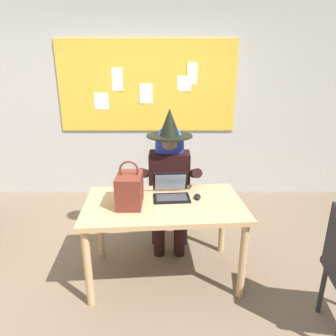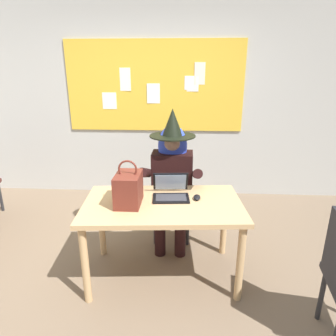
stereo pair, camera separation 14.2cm
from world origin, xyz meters
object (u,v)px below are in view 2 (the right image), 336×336
(chair_at_desk, at_px, (172,192))
(computer_mouse, at_px, (197,197))
(desk_main, at_px, (163,212))
(handbag, at_px, (128,189))
(laptop, at_px, (171,192))
(person_costumed, at_px, (172,171))

(chair_at_desk, height_order, computer_mouse, chair_at_desk)
(desk_main, xyz_separation_m, handbag, (-0.28, -0.04, 0.22))
(laptop, xyz_separation_m, computer_mouse, (0.23, -0.04, -0.03))
(computer_mouse, distance_m, handbag, 0.59)
(desk_main, bearing_deg, chair_at_desk, 86.19)
(computer_mouse, height_order, handbag, handbag)
(person_costumed, bearing_deg, chair_at_desk, -179.68)
(person_costumed, distance_m, laptop, 0.49)
(laptop, xyz_separation_m, handbag, (-0.34, -0.17, 0.09))
(laptop, distance_m, computer_mouse, 0.23)
(computer_mouse, bearing_deg, chair_at_desk, 113.52)
(chair_at_desk, bearing_deg, laptop, 1.00)
(chair_at_desk, xyz_separation_m, computer_mouse, (0.24, -0.66, 0.24))
(chair_at_desk, relative_size, computer_mouse, 8.55)
(chair_at_desk, relative_size, handbag, 2.35)
(laptop, bearing_deg, desk_main, -120.05)
(computer_mouse, bearing_deg, laptop, 172.35)
(person_costumed, bearing_deg, laptop, 1.92)
(person_costumed, distance_m, handbag, 0.74)
(handbag, bearing_deg, desk_main, 7.62)
(handbag, bearing_deg, computer_mouse, 12.08)
(desk_main, height_order, person_costumed, person_costumed)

